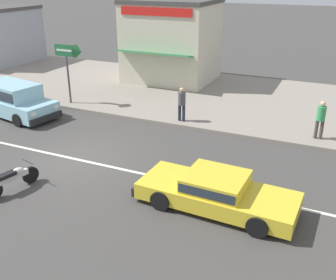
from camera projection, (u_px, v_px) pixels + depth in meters
ground_plane at (74, 159)px, 14.60m from camera, size 160.00×160.00×0.00m
lane_centre_stripe at (74, 159)px, 14.60m from camera, size 50.40×0.14×0.01m
kerb_strip at (175, 91)px, 22.54m from camera, size 68.00×10.00×0.15m
sedan_yellow_0 at (216, 191)px, 11.40m from camera, size 4.76×2.01×1.06m
minivan_pale_blue_4 at (13, 98)px, 18.73m from camera, size 4.63×2.55×1.56m
motorcycle_0 at (13, 179)px, 12.32m from camera, size 0.67×1.84×0.80m
arrow_signboard at (75, 55)px, 19.15m from camera, size 1.59×0.63×3.01m
pedestrian_near_clock at (321, 117)px, 15.64m from camera, size 0.34×0.34×1.58m
pedestrian_mid_kerb at (182, 102)px, 17.54m from camera, size 0.34×0.34×1.55m
shopfront_mid_block at (172, 40)px, 23.91m from camera, size 5.14×5.24×4.79m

